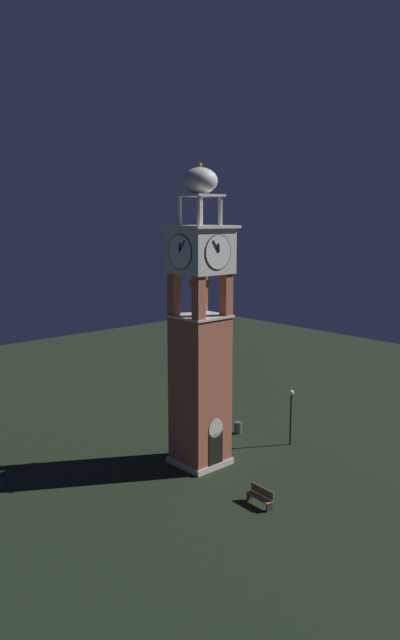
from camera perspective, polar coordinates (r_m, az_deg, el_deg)
The scene contains 6 objects.
ground at distance 36.37m, azimuth 0.00°, elevation -13.69°, with size 80.00×80.00×0.00m, color black.
clock_tower at distance 34.10m, azimuth 0.00°, elevation -2.29°, with size 3.29×3.29×17.55m.
park_bench at distance 31.51m, azimuth 5.89°, elevation -16.68°, with size 0.57×1.63×0.95m.
lamp_post at distance 38.63m, azimuth 8.83°, elevation -8.31°, with size 0.36×0.36×3.67m.
trash_bin at distance 40.84m, azimuth 3.71°, elevation -10.40°, with size 0.52×0.52×0.80m, color #4C4C51.
shrub_near_entry at distance 39.71m, azimuth 1.74°, elevation -11.10°, with size 0.79×0.79×0.66m, color #28562D.
Camera 1 is at (-22.45, -24.65, 14.54)m, focal length 32.95 mm.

